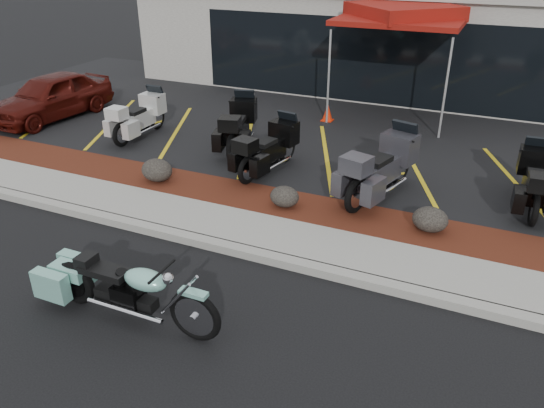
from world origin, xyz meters
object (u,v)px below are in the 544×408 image
at_px(hero_cruiser, 195,309).
at_px(touring_white, 156,107).
at_px(popup_canopy, 403,15).
at_px(parked_car, 51,96).
at_px(traffic_cone, 328,112).

xyz_separation_m(hero_cruiser, touring_white, (-5.50, 6.98, 0.25)).
bearing_deg(popup_canopy, parked_car, -144.10).
bearing_deg(traffic_cone, parked_car, -157.87).
distance_m(traffic_cone, popup_canopy, 3.40).
bearing_deg(hero_cruiser, popup_canopy, 88.20).
xyz_separation_m(touring_white, parked_car, (-3.43, -0.42, 0.04)).
relative_size(touring_white, traffic_cone, 4.14).
xyz_separation_m(hero_cruiser, popup_canopy, (0.27, 11.04, 2.52)).
bearing_deg(touring_white, parked_car, 97.38).
relative_size(parked_car, popup_canopy, 0.97).
xyz_separation_m(traffic_cone, popup_canopy, (1.63, 1.40, 2.63)).
bearing_deg(touring_white, popup_canopy, -54.39).
relative_size(hero_cruiser, parked_car, 0.77).
xyz_separation_m(parked_car, popup_canopy, (9.20, 4.48, 2.24)).
bearing_deg(parked_car, touring_white, 12.64).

